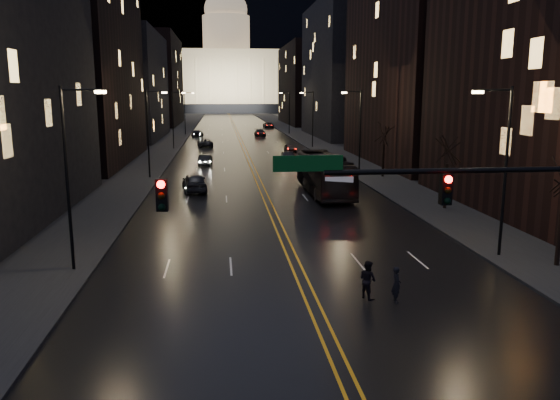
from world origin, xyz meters
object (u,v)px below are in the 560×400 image
object	(u,v)px
traffic_signal	(515,203)
receding_car_a	(288,157)
oncoming_car_a	(194,182)
bus	(324,174)
oncoming_car_b	(205,160)
pedestrian_a	(396,285)
pedestrian_b	(368,280)

from	to	relation	value
traffic_signal	receding_car_a	world-z (taller)	traffic_signal
traffic_signal	oncoming_car_a	size ratio (longest dim) A/B	3.49
oncoming_car_a	bus	bearing A→B (deg)	161.58
oncoming_car_b	pedestrian_a	xyz separation A→B (m)	(9.08, -45.62, 0.12)
oncoming_car_a	pedestrian_a	distance (m)	29.17
bus	oncoming_car_a	distance (m)	11.59
bus	pedestrian_b	size ratio (longest dim) A/B	7.42
bus	receding_car_a	world-z (taller)	bus
oncoming_car_b	bus	bearing A→B (deg)	122.68
pedestrian_a	pedestrian_b	bearing A→B (deg)	63.80
oncoming_car_b	receding_car_a	size ratio (longest dim) A/B	1.00
pedestrian_a	receding_car_a	bearing A→B (deg)	0.89
pedestrian_b	oncoming_car_b	bearing A→B (deg)	-19.98
traffic_signal	pedestrian_b	size ratio (longest dim) A/B	10.33
traffic_signal	pedestrian_b	bearing A→B (deg)	124.78
bus	oncoming_car_b	bearing A→B (deg)	117.34
receding_car_a	pedestrian_b	world-z (taller)	pedestrian_b
oncoming_car_b	pedestrian_b	xyz separation A→B (m)	(8.01, -45.03, 0.17)
oncoming_car_a	pedestrian_a	bearing A→B (deg)	102.07
bus	receding_car_a	xyz separation A→B (m)	(-0.46, 22.19, -1.07)
oncoming_car_a	receding_car_a	bearing A→B (deg)	-125.73
pedestrian_a	pedestrian_b	size ratio (longest dim) A/B	0.93
oncoming_car_a	pedestrian_b	bearing A→B (deg)	100.40
oncoming_car_a	receding_car_a	distance (m)	22.70
receding_car_a	pedestrian_a	bearing A→B (deg)	-89.98
bus	oncoming_car_b	world-z (taller)	bus
traffic_signal	oncoming_car_a	world-z (taller)	traffic_signal
receding_car_a	pedestrian_a	xyz separation A→B (m)	(-1.28, -47.48, 0.12)
oncoming_car_b	receding_car_a	bearing A→B (deg)	-165.19
receding_car_a	pedestrian_a	size ratio (longest dim) A/B	2.57
oncoming_car_a	oncoming_car_b	size ratio (longest dim) A/B	1.23
oncoming_car_a	pedestrian_b	size ratio (longest dim) A/B	2.96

